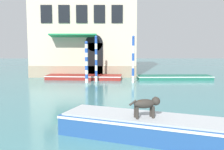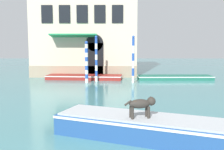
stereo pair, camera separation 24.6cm
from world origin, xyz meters
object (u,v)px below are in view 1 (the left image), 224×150
at_px(mooring_pole_1, 95,58).
at_px(boat_moored_near_palazzo, 83,77).
at_px(mooring_pole_0, 132,59).
at_px(dog_on_deck, 146,104).
at_px(mooring_pole_2, 86,62).
at_px(boat_foreground, 173,129).
at_px(boat_moored_far, 173,77).

bearing_deg(mooring_pole_1, boat_moored_near_palazzo, 130.08).
relative_size(mooring_pole_0, mooring_pole_1, 0.99).
height_order(dog_on_deck, mooring_pole_0, mooring_pole_0).
bearing_deg(mooring_pole_2, mooring_pole_0, -2.30).
xyz_separation_m(boat_foreground, mooring_pole_2, (-4.07, 13.21, 1.34)).
xyz_separation_m(boat_moored_far, mooring_pole_2, (-7.74, -2.21, 1.55)).
distance_m(boat_moored_far, mooring_pole_1, 7.35).
relative_size(mooring_pole_1, mooring_pole_2, 1.14).
bearing_deg(mooring_pole_1, mooring_pole_2, -130.27).
relative_size(boat_foreground, mooring_pole_0, 2.01).
height_order(mooring_pole_1, mooring_pole_2, mooring_pole_1).
height_order(boat_foreground, dog_on_deck, dog_on_deck).
bearing_deg(boat_foreground, boat_moored_far, 97.81).
bearing_deg(boat_moored_near_palazzo, mooring_pole_2, -74.10).
bearing_deg(mooring_pole_1, boat_moored_far, 10.82).
distance_m(dog_on_deck, boat_moored_near_palazzo, 15.84).
xyz_separation_m(boat_moored_far, mooring_pole_1, (-7.00, -1.34, 1.78)).
distance_m(boat_foreground, boat_moored_near_palazzo, 16.15).
bearing_deg(boat_moored_far, dog_on_deck, -107.91).
height_order(boat_moored_far, mooring_pole_1, mooring_pole_1).
distance_m(boat_moored_far, mooring_pole_0, 4.92).
bearing_deg(mooring_pole_2, boat_moored_near_palazzo, 101.20).
bearing_deg(boat_foreground, mooring_pole_0, 112.36).
relative_size(boat_foreground, dog_on_deck, 7.49).
height_order(boat_moored_far, mooring_pole_0, mooring_pole_0).
bearing_deg(dog_on_deck, mooring_pole_0, 75.75).
xyz_separation_m(boat_foreground, boat_moored_near_palazzo, (-4.52, 15.50, -0.19)).
distance_m(dog_on_deck, mooring_pole_0, 12.97).
xyz_separation_m(boat_foreground, mooring_pole_1, (-3.33, 14.08, 1.57)).
height_order(boat_foreground, mooring_pole_1, mooring_pole_1).
bearing_deg(dog_on_deck, mooring_pole_2, 92.17).
distance_m(dog_on_deck, mooring_pole_1, 14.20).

